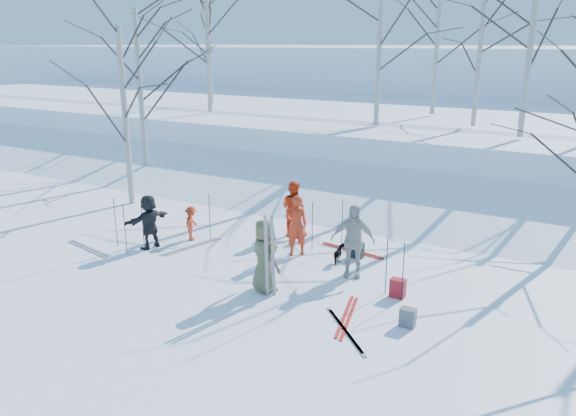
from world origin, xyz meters
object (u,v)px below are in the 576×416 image
Objects in this scene: backpack_red at (398,288)px; backpack_dark at (357,250)px; skier_grey_west at (149,222)px; skier_red_north at (296,225)px; skier_cream_east at (353,241)px; skier_redor_behind at (293,208)px; dog at (340,255)px; skier_olive_center at (265,256)px; skier_red_seated at (192,223)px; backpack_grey at (408,318)px.

backpack_red reaches higher than backpack_dark.
skier_grey_west reaches higher than backpack_dark.
skier_cream_east is (1.82, -0.54, 0.08)m from skier_red_north.
skier_redor_behind is 2.82× the size of dog.
skier_cream_east is (1.33, 1.74, 0.05)m from skier_olive_center.
backpack_dark is (-1.71, 1.72, -0.01)m from backpack_red.
skier_cream_east reaches higher than skier_redor_behind.
dog is (2.08, -1.31, -0.56)m from skier_redor_behind.
backpack_dark is (-0.37, 1.15, -0.68)m from skier_cream_east.
skier_cream_east is 1.20× the size of skier_grey_west.
skier_red_seated reaches higher than dog.
skier_cream_east is at bearing 121.90° from skier_red_north.
backpack_grey is (0.62, -1.17, -0.02)m from backpack_red.
skier_redor_behind reaches higher than backpack_red.
backpack_red is (1.34, -0.57, -0.67)m from skier_cream_east.
skier_grey_west is at bearing -19.06° from skier_red_north.
skier_red_north is at bearing 148.78° from backpack_grey.
skier_grey_west is at bearing -157.61° from backpack_dark.
dog is at bearing -109.30° from backpack_dark.
backpack_dark is at bearing 134.84° from backpack_red.
backpack_dark is at bearing 123.26° from skier_grey_west.
backpack_grey is at bearing -62.25° from backpack_red.
skier_red_seated is at bearing -166.74° from backpack_dark.
skier_red_north is 1.56m from skier_redor_behind.
skier_grey_west is 3.89× the size of backpack_grey.
skier_red_north reaches higher than backpack_dark.
skier_grey_west is 3.52× the size of backpack_red.
skier_red_north is at bearing 143.97° from skier_cream_east.
backpack_grey is at bearing 150.98° from skier_redor_behind.
skier_red_seated is at bearing 47.49° from skier_redor_behind.
skier_olive_center reaches higher than skier_red_seated.
skier_olive_center is 2.99m from backpack_red.
skier_grey_west is (-2.83, -2.83, -0.06)m from skier_redor_behind.
skier_olive_center is 3.98× the size of backpack_red.
backpack_red is (4.00, -2.44, -0.59)m from skier_redor_behind.
backpack_red is (3.16, -1.12, -0.60)m from skier_red_north.
backpack_red is at bearing 134.68° from dog.
skier_red_north is 1.09× the size of skier_grey_west.
skier_cream_east reaches higher than skier_grey_west.
skier_cream_east is (2.66, -1.87, 0.08)m from skier_redor_behind.
skier_redor_behind is at bearing 162.54° from backpack_dark.
backpack_grey is at bearing -51.19° from backpack_dark.
skier_olive_center is at bearing 60.53° from skier_red_north.
skier_olive_center is 1.13× the size of skier_grey_west.
skier_grey_west is 5.17m from dog.
skier_red_seated is 2.45× the size of backpack_dark.
dog reaches higher than backpack_dark.
skier_red_north is 3.84× the size of backpack_red.
skier_grey_west reaches higher than skier_red_seated.
skier_cream_east reaches higher than skier_red_seated.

